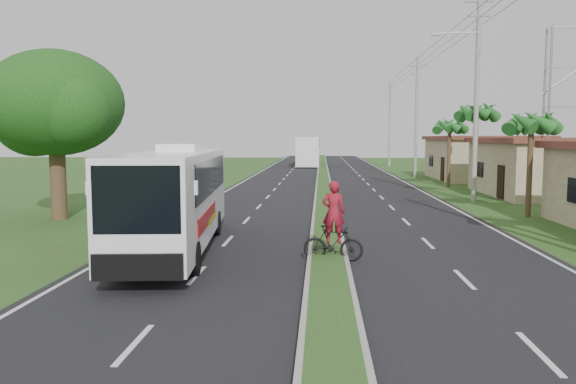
{
  "coord_description": "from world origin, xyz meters",
  "views": [
    {
      "loc": [
        -0.21,
        -14.45,
        3.66
      ],
      "look_at": [
        -1.35,
        4.76,
        1.8
      ],
      "focal_mm": 35.0,
      "sensor_mm": 36.0,
      "label": 1
    }
  ],
  "objects": [
    {
      "name": "ground",
      "position": [
        0.0,
        0.0,
        0.0
      ],
      "size": [
        180.0,
        180.0,
        0.0
      ],
      "primitive_type": "plane",
      "color": "#324A1B",
      "rests_on": "ground"
    },
    {
      "name": "road_asphalt",
      "position": [
        0.0,
        20.0,
        0.01
      ],
      "size": [
        14.0,
        160.0,
        0.02
      ],
      "primitive_type": "cube",
      "color": "black",
      "rests_on": "ground"
    },
    {
      "name": "median_strip",
      "position": [
        0.0,
        20.0,
        0.1
      ],
      "size": [
        1.2,
        160.0,
        0.18
      ],
      "color": "gray",
      "rests_on": "ground"
    },
    {
      "name": "lane_edge_left",
      "position": [
        -6.7,
        20.0,
        0.0
      ],
      "size": [
        0.12,
        160.0,
        0.01
      ],
      "primitive_type": "cube",
      "color": "silver",
      "rests_on": "ground"
    },
    {
      "name": "lane_edge_right",
      "position": [
        6.7,
        20.0,
        0.0
      ],
      "size": [
        0.12,
        160.0,
        0.01
      ],
      "primitive_type": "cube",
      "color": "silver",
      "rests_on": "ground"
    },
    {
      "name": "shop_mid",
      "position": [
        14.0,
        22.0,
        1.86
      ],
      "size": [
        7.6,
        10.6,
        3.67
      ],
      "color": "#A0856C",
      "rests_on": "ground"
    },
    {
      "name": "shop_far",
      "position": [
        14.0,
        36.0,
        1.93
      ],
      "size": [
        8.6,
        11.6,
        3.82
      ],
      "color": "#A0856C",
      "rests_on": "ground"
    },
    {
      "name": "palm_verge_b",
      "position": [
        9.4,
        12.0,
        4.36
      ],
      "size": [
        2.4,
        2.4,
        5.05
      ],
      "color": "#473321",
      "rests_on": "ground"
    },
    {
      "name": "palm_verge_c",
      "position": [
        8.8,
        19.0,
        5.12
      ],
      "size": [
        2.4,
        2.4,
        5.85
      ],
      "color": "#473321",
      "rests_on": "ground"
    },
    {
      "name": "palm_verge_d",
      "position": [
        9.3,
        28.0,
        4.55
      ],
      "size": [
        2.4,
        2.4,
        5.25
      ],
      "color": "#473321",
      "rests_on": "ground"
    },
    {
      "name": "shade_tree",
      "position": [
        -12.11,
        10.02,
        5.03
      ],
      "size": [
        6.3,
        6.0,
        7.54
      ],
      "color": "#473321",
      "rests_on": "ground"
    },
    {
      "name": "utility_pole_b",
      "position": [
        8.47,
        18.0,
        6.26
      ],
      "size": [
        3.2,
        0.28,
        12.0
      ],
      "color": "gray",
      "rests_on": "ground"
    },
    {
      "name": "utility_pole_c",
      "position": [
        8.5,
        38.0,
        5.67
      ],
      "size": [
        1.6,
        0.28,
        11.0
      ],
      "color": "gray",
      "rests_on": "ground"
    },
    {
      "name": "utility_pole_d",
      "position": [
        8.5,
        58.0,
        5.42
      ],
      "size": [
        1.6,
        0.28,
        10.5
      ],
      "color": "gray",
      "rests_on": "ground"
    },
    {
      "name": "coach_bus_main",
      "position": [
        -4.89,
        3.34,
        1.9
      ],
      "size": [
        3.19,
        10.85,
        3.46
      ],
      "rotation": [
        0.0,
        0.0,
        0.09
      ],
      "color": "white",
      "rests_on": "ground"
    },
    {
      "name": "coach_bus_far",
      "position": [
        -1.83,
        58.78,
        2.13
      ],
      "size": [
        2.9,
        12.88,
        3.75
      ],
      "rotation": [
        0.0,
        0.0,
        -0.01
      ],
      "color": "white",
      "rests_on": "ground"
    },
    {
      "name": "motorcyclist",
      "position": [
        0.16,
        2.0,
        0.88
      ],
      "size": [
        1.81,
        0.67,
        2.4
      ],
      "rotation": [
        0.0,
        0.0,
        -0.1
      ],
      "color": "black",
      "rests_on": "ground"
    }
  ]
}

